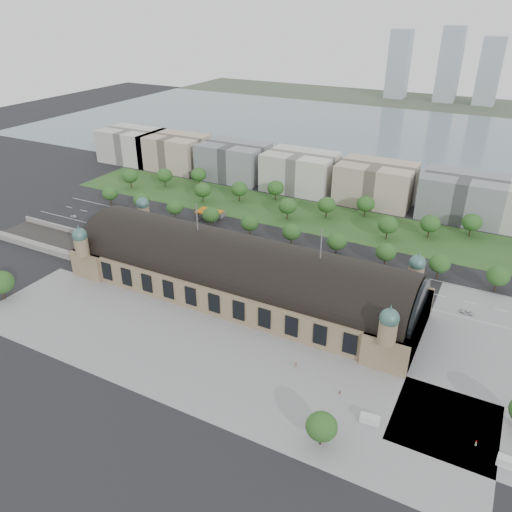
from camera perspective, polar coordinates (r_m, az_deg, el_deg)
The scene contains 64 objects.
ground at distance 213.52m, azimuth -1.85°, elevation -4.29°, with size 900.00×900.00×0.00m, color black.
station at distance 208.32m, azimuth -1.89°, elevation -1.89°, with size 150.00×48.40×44.30m.
track_cutting at distance 277.25m, azimuth -22.30°, elevation 1.51°, with size 70.00×24.00×3.10m.
plaza_south at distance 178.73m, azimuth -6.10°, elevation -11.61°, with size 190.00×48.00×0.12m, color gray.
plaza_east at distance 193.53m, azimuth 26.34°, elevation -11.34°, with size 56.00×100.00×0.12m, color gray.
road_slab at distance 251.09m, azimuth -1.55°, elevation 0.85°, with size 260.00×26.00×0.10m, color black.
grass_belt at distance 294.09m, azimuth 4.56°, elevation 4.86°, with size 300.00×45.00×0.10m, color #254F1F.
petrol_station at distance 287.20m, azimuth -4.82°, elevation 4.92°, with size 14.00×13.00×5.05m.
lake at distance 477.78m, azimuth 16.50°, elevation 12.68°, with size 700.00×320.00×0.08m, color slate.
far_shore at distance 671.17m, azimuth 20.49°, elevation 16.08°, with size 700.00×120.00×0.14m, color #44513D.
far_tower_left at distance 686.19m, azimuth 16.01°, elevation 20.33°, with size 24.00×24.00×80.00m, color #9EA8B2.
far_tower_mid at distance 675.27m, azimuth 21.26°, elevation 19.71°, with size 24.00×24.00×85.00m, color #9EA8B2.
far_tower_right at distance 671.22m, azimuth 25.13°, elevation 18.56°, with size 24.00×24.00×75.00m, color #9EA8B2.
office_0 at distance 403.09m, azimuth -13.96°, elevation 12.18°, with size 45.00×32.00×24.00m, color beige.
office_1 at distance 378.42m, azimuth -9.27°, elevation 11.66°, with size 45.00×32.00×24.00m, color #B8A691.
office_2 at distance 351.57m, azimuth -2.57°, elevation 10.78°, with size 45.00×32.00×24.00m, color gray.
office_3 at distance 330.15m, azimuth 5.06°, elevation 9.60°, with size 45.00×32.00×24.00m, color beige.
office_4 at distance 315.27m, azimuth 13.51°, elevation 8.08°, with size 45.00×32.00×24.00m, color #B8A691.
office_5 at distance 307.89m, azimuth 22.51°, elevation 6.27°, with size 45.00×32.00×24.00m, color gray.
tree_row_0 at distance 315.80m, azimuth -16.34°, elevation 6.88°, with size 9.60×9.60×11.52m.
tree_row_1 at distance 300.30m, azimuth -12.97°, elevation 6.25°, with size 9.60×9.60×11.52m.
tree_row_2 at distance 285.97m, azimuth -9.25°, elevation 5.52°, with size 9.60×9.60×11.52m.
tree_row_3 at distance 273.00m, azimuth -5.18°, elevation 4.70°, with size 9.60×9.60×11.52m.
tree_row_4 at distance 261.60m, azimuth -0.73°, elevation 3.78°, with size 9.60×9.60×11.52m.
tree_row_5 at distance 251.97m, azimuth 4.08°, elevation 2.75°, with size 9.60×9.60×11.52m.
tree_row_6 at distance 244.33m, azimuth 9.21°, elevation 1.63°, with size 9.60×9.60×11.52m.
tree_row_7 at distance 238.87m, azimuth 14.63°, elevation 0.44°, with size 9.60×9.60×11.52m.
tree_row_8 at distance 235.73m, azimuth 20.24°, elevation -0.81°, with size 9.60×9.60×11.52m.
tree_row_9 at distance 235.02m, azimuth 25.95°, elevation -2.07°, with size 9.60×9.60×11.52m.
tree_belt_0 at distance 342.72m, azimuth -14.19°, elevation 8.84°, with size 10.40×10.40×12.48m.
tree_belt_1 at distance 339.61m, azimuth -10.42°, elevation 9.06°, with size 10.40×10.40×12.48m.
tree_belt_2 at distance 337.97m, azimuth -6.58°, elevation 9.24°, with size 10.40×10.40×12.48m.
tree_belt_3 at distance 309.04m, azimuth -6.12°, elevation 7.52°, with size 10.40×10.40×12.48m.
tree_belt_4 at distance 309.12m, azimuth -1.91°, elevation 7.67°, with size 10.40×10.40×12.48m.
tree_belt_5 at distance 310.82m, azimuth 2.27°, elevation 7.77°, with size 10.40×10.40×12.48m.
tree_belt_6 at distance 282.95m, azimuth 3.62°, elevation 5.73°, with size 10.40×10.40×12.48m.
tree_belt_7 at distance 286.83m, azimuth 8.09°, elevation 5.81°, with size 10.40×10.40×12.48m.
tree_belt_8 at distance 292.39m, azimuth 12.42°, elevation 5.86°, with size 10.40×10.40×12.48m.
tree_belt_9 at distance 266.66m, azimuth 14.84°, elevation 3.45°, with size 10.40×10.40×12.48m.
tree_belt_10 at distance 274.75m, azimuth 19.28°, elevation 3.51°, with size 10.40×10.40×12.48m.
tree_belt_11 at distance 284.38m, azimuth 23.45°, elevation 3.55°, with size 10.40×10.40×12.48m.
tree_plaza_sw at distance 230.87m, azimuth -27.19°, elevation -2.71°, with size 11.00×11.00×12.73m.
tree_plaza_s at distance 146.61m, azimuth 7.51°, elevation -18.75°, with size 9.00×9.00×10.64m.
traffic_car_0 at distance 305.93m, azimuth -20.11°, elevation 4.29°, with size 1.75×4.34×1.48m, color #BBBBBD.
traffic_car_2 at distance 272.13m, azimuth -9.96°, elevation 2.80°, with size 2.74×5.95×1.65m, color black.
traffic_car_3 at distance 265.67m, azimuth -6.10°, elevation 2.42°, with size 2.06×5.07×1.47m, color maroon.
traffic_car_5 at distance 228.49m, azimuth 15.27°, elevation -2.85°, with size 1.61×4.63×1.53m, color #56585D.
traffic_car_6 at distance 217.10m, azimuth 22.92°, elevation -5.92°, with size 2.34×5.07×1.41m, color silver.
parked_car_0 at distance 261.84m, azimuth -12.04°, elevation 1.56°, with size 1.55×4.44×1.46m, color black.
parked_car_1 at distance 266.45m, azimuth -13.31°, elevation 1.87°, with size 2.31×5.01×1.39m, color maroon.
parked_car_2 at distance 250.08m, azimuth -8.36°, elevation 0.62°, with size 2.12×5.21×1.51m, color #1C224F.
parked_car_3 at distance 258.57m, azimuth -9.69°, elevation 1.45°, with size 1.79×4.44×1.51m, color #515458.
parked_car_4 at distance 240.67m, azimuth -4.80°, elevation -0.29°, with size 1.53×4.40×1.45m, color silver.
parked_car_5 at distance 246.69m, azimuth -7.15°, elevation 0.31°, with size 2.40×5.20×1.45m, color gray.
parked_car_6 at distance 248.62m, azimuth -7.67°, elevation 0.49°, with size 2.00×4.91×1.42m, color black.
bus_west at distance 246.91m, azimuth -2.98°, elevation 0.78°, with size 2.91×12.43×3.46m, color red.
bus_mid at distance 229.21m, azimuth 4.91°, elevation -1.49°, with size 3.03×12.95×3.61m, color silver.
bus_east at distance 231.98m, azimuth 5.34°, elevation -1.22°, with size 2.54×10.85×3.02m, color #BBB5AD.
van_east at distance 159.54m, azimuth 26.87°, elevation -20.35°, with size 6.48×2.91×2.75m.
van_south at distance 158.74m, azimuth 12.77°, elevation -17.73°, with size 6.05×2.86×2.54m.
pedestrian_0 at distance 174.08m, azimuth 4.58°, elevation -12.36°, with size 0.92×0.53×1.89m, color gray.
pedestrian_1 at distance 166.08m, azimuth 9.56°, elevation -15.13°, with size 0.56×0.37×1.55m, color gray.
pedestrian_4 at distance 158.66m, azimuth 8.15°, elevation -17.47°, with size 0.99×0.43×1.53m, color gray.
pedestrian_5 at distance 161.76m, azimuth 23.84°, elevation -18.97°, with size 0.88×0.50×1.80m, color gray.
Camera 1 is at (91.01, -157.51, 111.80)m, focal length 35.00 mm.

